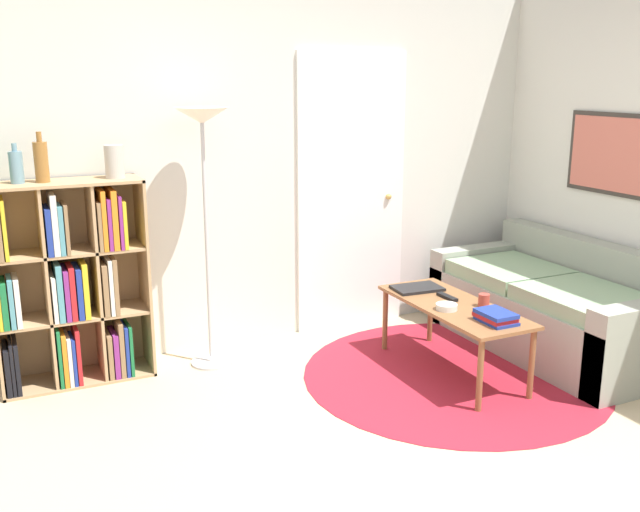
{
  "coord_description": "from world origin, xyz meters",
  "views": [
    {
      "loc": [
        -1.78,
        -2.36,
        1.86
      ],
      "look_at": [
        -0.07,
        1.24,
        0.85
      ],
      "focal_mm": 40.0,
      "sensor_mm": 36.0,
      "label": 1
    }
  ],
  "objects_px": {
    "vase_on_shelf": "(114,162)",
    "couch": "(557,309)",
    "bottle_right": "(41,161)",
    "bookshelf": "(70,286)",
    "cup": "(484,300)",
    "coffee_table": "(454,312)",
    "bottle_middle": "(16,167)",
    "bowl": "(447,307)",
    "laptop": "(417,288)",
    "floor_lamp": "(203,146)"
  },
  "relations": [
    {
      "from": "coffee_table",
      "to": "bottle_right",
      "type": "xyz_separation_m",
      "value": [
        -2.29,
        0.92,
        0.97
      ]
    },
    {
      "from": "floor_lamp",
      "to": "laptop",
      "type": "bearing_deg",
      "value": -18.25
    },
    {
      "from": "laptop",
      "to": "bowl",
      "type": "xyz_separation_m",
      "value": [
        -0.07,
        -0.44,
        0.01
      ]
    },
    {
      "from": "floor_lamp",
      "to": "vase_on_shelf",
      "type": "relative_size",
      "value": 8.39
    },
    {
      "from": "floor_lamp",
      "to": "cup",
      "type": "distance_m",
      "value": 1.99
    },
    {
      "from": "coffee_table",
      "to": "bottle_middle",
      "type": "distance_m",
      "value": 2.76
    },
    {
      "from": "coffee_table",
      "to": "floor_lamp",
      "type": "bearing_deg",
      "value": 149.26
    },
    {
      "from": "cup",
      "to": "couch",
      "type": "bearing_deg",
      "value": 12.33
    },
    {
      "from": "couch",
      "to": "coffee_table",
      "type": "relative_size",
      "value": 1.54
    },
    {
      "from": "laptop",
      "to": "bottle_middle",
      "type": "height_order",
      "value": "bottle_middle"
    },
    {
      "from": "bowl",
      "to": "vase_on_shelf",
      "type": "relative_size",
      "value": 0.67
    },
    {
      "from": "floor_lamp",
      "to": "laptop",
      "type": "height_order",
      "value": "floor_lamp"
    },
    {
      "from": "couch",
      "to": "bowl",
      "type": "bearing_deg",
      "value": -173.03
    },
    {
      "from": "cup",
      "to": "bookshelf",
      "type": "bearing_deg",
      "value": 156.24
    },
    {
      "from": "coffee_table",
      "to": "bowl",
      "type": "height_order",
      "value": "bowl"
    },
    {
      "from": "couch",
      "to": "laptop",
      "type": "relative_size",
      "value": 5.16
    },
    {
      "from": "coffee_table",
      "to": "bottle_right",
      "type": "relative_size",
      "value": 3.87
    },
    {
      "from": "floor_lamp",
      "to": "bottle_middle",
      "type": "bearing_deg",
      "value": 173.38
    },
    {
      "from": "floor_lamp",
      "to": "bottle_right",
      "type": "distance_m",
      "value": 0.94
    },
    {
      "from": "laptop",
      "to": "cup",
      "type": "bearing_deg",
      "value": -69.7
    },
    {
      "from": "floor_lamp",
      "to": "bowl",
      "type": "relative_size",
      "value": 12.61
    },
    {
      "from": "coffee_table",
      "to": "bowl",
      "type": "xyz_separation_m",
      "value": [
        -0.1,
        -0.07,
        0.07
      ]
    },
    {
      "from": "bookshelf",
      "to": "bottle_middle",
      "type": "distance_m",
      "value": 0.78
    },
    {
      "from": "laptop",
      "to": "cup",
      "type": "height_order",
      "value": "cup"
    },
    {
      "from": "couch",
      "to": "cup",
      "type": "distance_m",
      "value": 0.84
    },
    {
      "from": "bowl",
      "to": "bookshelf",
      "type": "bearing_deg",
      "value": 154.8
    },
    {
      "from": "bookshelf",
      "to": "cup",
      "type": "bearing_deg",
      "value": -23.76
    },
    {
      "from": "floor_lamp",
      "to": "vase_on_shelf",
      "type": "xyz_separation_m",
      "value": [
        -0.52,
        0.11,
        -0.08
      ]
    },
    {
      "from": "couch",
      "to": "bottle_right",
      "type": "relative_size",
      "value": 5.97
    },
    {
      "from": "vase_on_shelf",
      "to": "couch",
      "type": "bearing_deg",
      "value": -17.02
    },
    {
      "from": "couch",
      "to": "vase_on_shelf",
      "type": "relative_size",
      "value": 8.75
    },
    {
      "from": "cup",
      "to": "coffee_table",
      "type": "bearing_deg",
      "value": 141.89
    },
    {
      "from": "laptop",
      "to": "bottle_right",
      "type": "relative_size",
      "value": 1.16
    },
    {
      "from": "cup",
      "to": "vase_on_shelf",
      "type": "height_order",
      "value": "vase_on_shelf"
    },
    {
      "from": "laptop",
      "to": "bowl",
      "type": "relative_size",
      "value": 2.55
    },
    {
      "from": "laptop",
      "to": "vase_on_shelf",
      "type": "height_order",
      "value": "vase_on_shelf"
    },
    {
      "from": "couch",
      "to": "cup",
      "type": "relative_size",
      "value": 21.86
    },
    {
      "from": "vase_on_shelf",
      "to": "cup",
      "type": "bearing_deg",
      "value": -27.05
    },
    {
      "from": "bookshelf",
      "to": "bottle_middle",
      "type": "height_order",
      "value": "bottle_middle"
    },
    {
      "from": "cup",
      "to": "bottle_middle",
      "type": "distance_m",
      "value": 2.9
    },
    {
      "from": "laptop",
      "to": "bottle_middle",
      "type": "xyz_separation_m",
      "value": [
        -2.39,
        0.56,
        0.88
      ]
    },
    {
      "from": "laptop",
      "to": "bowl",
      "type": "distance_m",
      "value": 0.44
    },
    {
      "from": "couch",
      "to": "laptop",
      "type": "bearing_deg",
      "value": 162.15
    },
    {
      "from": "cup",
      "to": "bottle_right",
      "type": "relative_size",
      "value": 0.27
    },
    {
      "from": "floor_lamp",
      "to": "bottle_middle",
      "type": "xyz_separation_m",
      "value": [
        -1.07,
        0.12,
        -0.09
      ]
    },
    {
      "from": "bottle_right",
      "to": "vase_on_shelf",
      "type": "bearing_deg",
      "value": -0.07
    },
    {
      "from": "bottle_right",
      "to": "vase_on_shelf",
      "type": "relative_size",
      "value": 1.47
    },
    {
      "from": "bookshelf",
      "to": "floor_lamp",
      "type": "xyz_separation_m",
      "value": [
        0.84,
        -0.11,
        0.83
      ]
    },
    {
      "from": "bookshelf",
      "to": "couch",
      "type": "bearing_deg",
      "value": -15.34
    },
    {
      "from": "bottle_middle",
      "to": "floor_lamp",
      "type": "bearing_deg",
      "value": -6.62
    }
  ]
}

